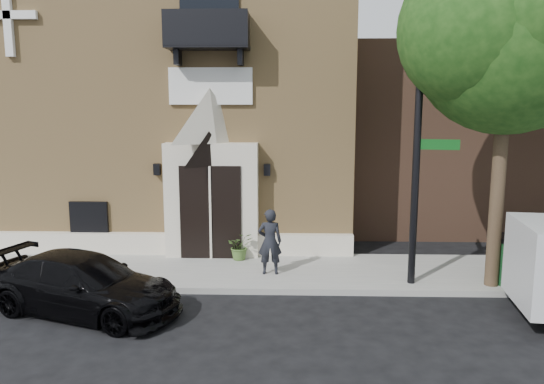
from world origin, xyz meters
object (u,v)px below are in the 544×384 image
at_px(fire_hydrant, 523,268).
at_px(pedestrian_near, 270,242).
at_px(street_sign, 418,148).
at_px(dumpster, 530,259).
at_px(black_sedan, 83,284).

xyz_separation_m(fire_hydrant, pedestrian_near, (-6.04, 0.69, 0.43)).
distance_m(street_sign, fire_hydrant, 3.85).
distance_m(street_sign, dumpster, 3.90).
bearing_deg(black_sedan, pedestrian_near, -40.60).
xyz_separation_m(street_sign, dumpster, (2.84, 0.10, -2.67)).
height_order(black_sedan, dumpster, dumpster).
xyz_separation_m(fire_hydrant, dumpster, (0.26, 0.21, 0.18)).
relative_size(black_sedan, dumpster, 2.19).
bearing_deg(pedestrian_near, black_sedan, 27.96).
bearing_deg(black_sedan, street_sign, -58.05).
relative_size(fire_hydrant, pedestrian_near, 0.50).
relative_size(street_sign, pedestrian_near, 3.87).
height_order(street_sign, pedestrian_near, street_sign).
bearing_deg(black_sedan, fire_hydrant, -62.01).
xyz_separation_m(black_sedan, fire_hydrant, (9.93, 1.63, -0.07)).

